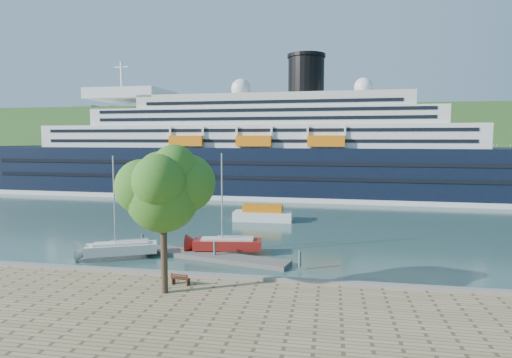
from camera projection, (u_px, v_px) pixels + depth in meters
name	position (u px, v px, depth m)	size (l,w,h in m)	color
ground	(166.00, 286.00, 34.56)	(400.00, 400.00, 0.00)	#2A4C48
far_hillside	(300.00, 138.00, 175.58)	(400.00, 50.00, 24.00)	#365C25
quay_coping	(165.00, 273.00, 34.26)	(220.00, 0.50, 0.30)	slate
cruise_ship	(241.00, 127.00, 89.15)	(127.62, 18.58, 28.66)	black
park_bench	(181.00, 278.00, 31.92)	(1.48, 0.61, 0.95)	#4B2315
promenade_tree	(163.00, 214.00, 29.74)	(6.82, 6.82, 11.30)	#255F19
floating_pontoon	(196.00, 254.00, 43.10)	(19.71, 2.41, 0.44)	slate
sailboat_white_near	(120.00, 210.00, 41.95)	(7.55, 2.10, 9.75)	silver
sailboat_red	(227.00, 206.00, 43.63)	(7.69, 2.13, 9.93)	maroon
tender_launch	(263.00, 213.00, 61.73)	(8.55, 2.93, 2.36)	orange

